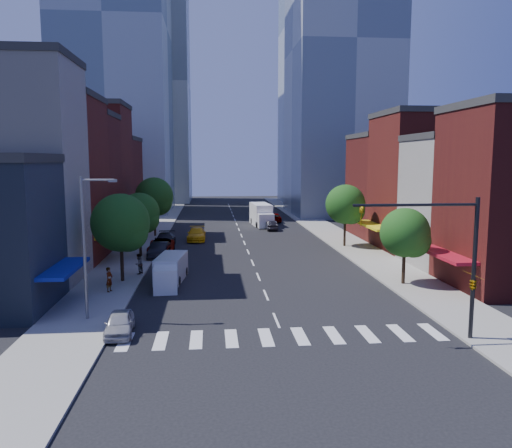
{
  "coord_description": "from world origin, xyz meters",
  "views": [
    {
      "loc": [
        -4.1,
        -30.52,
        10.18
      ],
      "look_at": [
        -0.44,
        9.47,
        5.0
      ],
      "focal_mm": 35.0,
      "sensor_mm": 36.0,
      "label": 1
    }
  ],
  "objects_px": {
    "parked_car_front": "(120,323)",
    "parked_car_third": "(161,247)",
    "box_truck": "(261,215)",
    "cargo_van_far": "(171,268)",
    "taxi": "(196,234)",
    "parked_car_rear": "(165,240)",
    "traffic_car_oncoming": "(271,225)",
    "cargo_van_near": "(166,277)",
    "traffic_car_far": "(274,217)",
    "parked_car_second": "(159,250)",
    "pedestrian_far": "(139,264)",
    "pedestrian_near": "(109,279)"
  },
  "relations": [
    {
      "from": "parked_car_second",
      "to": "taxi",
      "type": "xyz_separation_m",
      "value": [
        3.57,
        11.06,
        -0.0
      ]
    },
    {
      "from": "parked_car_third",
      "to": "parked_car_rear",
      "type": "bearing_deg",
      "value": 88.51
    },
    {
      "from": "parked_car_third",
      "to": "cargo_van_far",
      "type": "relative_size",
      "value": 1.1
    },
    {
      "from": "parked_car_second",
      "to": "parked_car_rear",
      "type": "bearing_deg",
      "value": 94.89
    },
    {
      "from": "parked_car_front",
      "to": "parked_car_third",
      "type": "relative_size",
      "value": 0.67
    },
    {
      "from": "parked_car_front",
      "to": "pedestrian_near",
      "type": "relative_size",
      "value": 2.07
    },
    {
      "from": "parked_car_second",
      "to": "pedestrian_far",
      "type": "distance_m",
      "value": 8.02
    },
    {
      "from": "cargo_van_far",
      "to": "traffic_car_far",
      "type": "height_order",
      "value": "cargo_van_far"
    },
    {
      "from": "parked_car_second",
      "to": "cargo_van_far",
      "type": "distance_m",
      "value": 10.23
    },
    {
      "from": "parked_car_third",
      "to": "cargo_van_far",
      "type": "distance_m",
      "value": 12.28
    },
    {
      "from": "parked_car_rear",
      "to": "traffic_car_oncoming",
      "type": "bearing_deg",
      "value": 42.87
    },
    {
      "from": "parked_car_second",
      "to": "pedestrian_far",
      "type": "relative_size",
      "value": 2.71
    },
    {
      "from": "box_truck",
      "to": "pedestrian_near",
      "type": "bearing_deg",
      "value": -116.65
    },
    {
      "from": "parked_car_second",
      "to": "parked_car_rear",
      "type": "distance_m",
      "value": 6.77
    },
    {
      "from": "cargo_van_near",
      "to": "parked_car_second",
      "type": "bearing_deg",
      "value": 94.16
    },
    {
      "from": "cargo_van_far",
      "to": "pedestrian_far",
      "type": "height_order",
      "value": "cargo_van_far"
    },
    {
      "from": "box_truck",
      "to": "pedestrian_far",
      "type": "xyz_separation_m",
      "value": [
        -14.27,
        -32.78,
        -0.54
      ]
    },
    {
      "from": "parked_car_front",
      "to": "box_truck",
      "type": "height_order",
      "value": "box_truck"
    },
    {
      "from": "taxi",
      "to": "traffic_car_far",
      "type": "distance_m",
      "value": 21.52
    },
    {
      "from": "traffic_car_oncoming",
      "to": "box_truck",
      "type": "distance_m",
      "value": 5.34
    },
    {
      "from": "parked_car_front",
      "to": "traffic_car_oncoming",
      "type": "distance_m",
      "value": 45.0
    },
    {
      "from": "parked_car_second",
      "to": "traffic_car_oncoming",
      "type": "height_order",
      "value": "parked_car_second"
    },
    {
      "from": "cargo_van_near",
      "to": "taxi",
      "type": "distance_m",
      "value": 23.86
    },
    {
      "from": "parked_car_front",
      "to": "parked_car_third",
      "type": "height_order",
      "value": "parked_car_third"
    },
    {
      "from": "parked_car_third",
      "to": "box_truck",
      "type": "bearing_deg",
      "value": 58.25
    },
    {
      "from": "parked_car_front",
      "to": "box_truck",
      "type": "bearing_deg",
      "value": 70.43
    },
    {
      "from": "parked_car_second",
      "to": "pedestrian_far",
      "type": "xyz_separation_m",
      "value": [
        -1.0,
        -7.95,
        0.25
      ]
    },
    {
      "from": "parked_car_front",
      "to": "parked_car_second",
      "type": "xyz_separation_m",
      "value": [
        0.0,
        23.06,
        0.14
      ]
    },
    {
      "from": "pedestrian_far",
      "to": "parked_car_rear",
      "type": "bearing_deg",
      "value": -157.87
    },
    {
      "from": "parked_car_front",
      "to": "parked_car_third",
      "type": "xyz_separation_m",
      "value": [
        0.0,
        25.14,
        0.15
      ]
    },
    {
      "from": "taxi",
      "to": "traffic_car_oncoming",
      "type": "relative_size",
      "value": 1.33
    },
    {
      "from": "cargo_van_far",
      "to": "traffic_car_oncoming",
      "type": "xyz_separation_m",
      "value": [
        12.19,
        29.68,
        -0.39
      ]
    },
    {
      "from": "parked_car_front",
      "to": "taxi",
      "type": "distance_m",
      "value": 34.31
    },
    {
      "from": "parked_car_second",
      "to": "cargo_van_far",
      "type": "relative_size",
      "value": 0.92
    },
    {
      "from": "parked_car_front",
      "to": "taxi",
      "type": "xyz_separation_m",
      "value": [
        3.57,
        34.12,
        0.14
      ]
    },
    {
      "from": "cargo_van_far",
      "to": "traffic_car_oncoming",
      "type": "relative_size",
      "value": 1.28
    },
    {
      "from": "cargo_van_far",
      "to": "parked_car_front",
      "type": "bearing_deg",
      "value": -91.88
    },
    {
      "from": "cargo_van_far",
      "to": "parked_car_third",
      "type": "bearing_deg",
      "value": 106.07
    },
    {
      "from": "pedestrian_far",
      "to": "parked_car_second",
      "type": "bearing_deg",
      "value": -161.15
    },
    {
      "from": "box_truck",
      "to": "traffic_car_oncoming",
      "type": "bearing_deg",
      "value": -84.72
    },
    {
      "from": "cargo_van_far",
      "to": "traffic_car_oncoming",
      "type": "height_order",
      "value": "cargo_van_far"
    },
    {
      "from": "parked_car_second",
      "to": "pedestrian_far",
      "type": "height_order",
      "value": "pedestrian_far"
    },
    {
      "from": "parked_car_third",
      "to": "box_truck",
      "type": "xyz_separation_m",
      "value": [
        13.27,
        22.74,
        0.78
      ]
    },
    {
      "from": "traffic_car_far",
      "to": "pedestrian_near",
      "type": "relative_size",
      "value": 2.44
    },
    {
      "from": "parked_car_second",
      "to": "cargo_van_near",
      "type": "height_order",
      "value": "cargo_van_near"
    },
    {
      "from": "parked_car_front",
      "to": "pedestrian_far",
      "type": "height_order",
      "value": "pedestrian_far"
    },
    {
      "from": "parked_car_third",
      "to": "taxi",
      "type": "relative_size",
      "value": 1.06
    },
    {
      "from": "cargo_van_near",
      "to": "taxi",
      "type": "relative_size",
      "value": 0.84
    },
    {
      "from": "parked_car_third",
      "to": "traffic_car_oncoming",
      "type": "bearing_deg",
      "value": 49.61
    },
    {
      "from": "cargo_van_near",
      "to": "traffic_car_far",
      "type": "relative_size",
      "value": 1.0
    }
  ]
}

